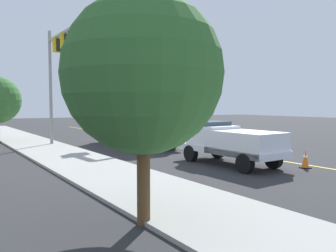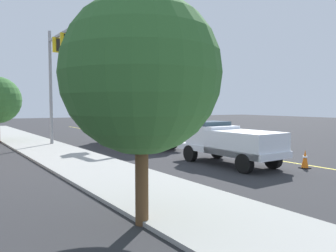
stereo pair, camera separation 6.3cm
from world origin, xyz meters
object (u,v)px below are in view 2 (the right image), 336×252
(service_pickup_truck, at_px, (230,142))
(traffic_signal_mast, at_px, (58,62))
(traffic_cone_leading, at_px, (305,159))
(passing_minivan, at_px, (160,125))
(utility_bucket_truck, at_px, (135,123))
(traffic_cone_mid_front, at_px, (133,135))

(service_pickup_truck, relative_size, traffic_signal_mast, 0.71)
(service_pickup_truck, bearing_deg, traffic_cone_leading, -134.88)
(passing_minivan, height_order, traffic_signal_mast, traffic_signal_mast)
(utility_bucket_truck, distance_m, traffic_cone_leading, 12.36)
(utility_bucket_truck, distance_m, passing_minivan, 8.73)
(utility_bucket_truck, xyz_separation_m, traffic_cone_mid_front, (4.37, -1.73, -1.23))
(utility_bucket_truck, height_order, traffic_cone_leading, utility_bucket_truck)
(traffic_cone_mid_front, bearing_deg, passing_minivan, -59.40)
(service_pickup_truck, height_order, traffic_cone_mid_front, service_pickup_truck)
(utility_bucket_truck, height_order, traffic_signal_mast, traffic_signal_mast)
(utility_bucket_truck, xyz_separation_m, passing_minivan, (6.66, -5.61, -0.64))
(traffic_cone_leading, xyz_separation_m, traffic_cone_mid_front, (16.23, 1.54, -0.05))
(service_pickup_truck, relative_size, traffic_cone_leading, 6.69)
(service_pickup_truck, height_order, traffic_cone_leading, service_pickup_truck)
(passing_minivan, relative_size, traffic_cone_mid_front, 6.42)
(traffic_cone_mid_front, xyz_separation_m, traffic_signal_mast, (-3.05, 6.72, 5.42))
(traffic_signal_mast, bearing_deg, service_pickup_truck, -151.50)
(traffic_cone_leading, distance_m, traffic_signal_mast, 16.46)
(utility_bucket_truck, height_order, service_pickup_truck, utility_bucket_truck)
(traffic_cone_leading, xyz_separation_m, traffic_signal_mast, (13.18, 8.27, 5.37))
(traffic_cone_mid_front, bearing_deg, service_pickup_truck, 176.40)
(passing_minivan, bearing_deg, utility_bucket_truck, 139.89)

